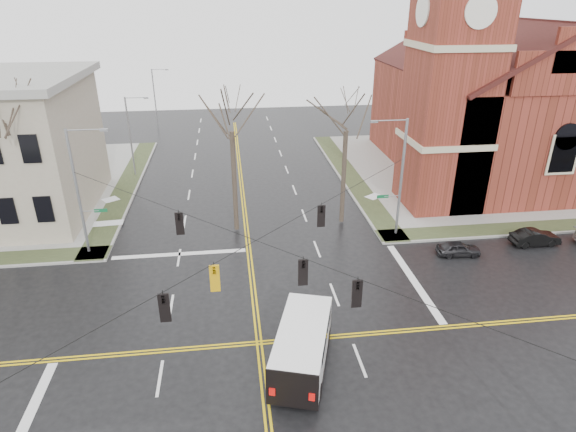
{
  "coord_description": "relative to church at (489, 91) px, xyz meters",
  "views": [
    {
      "loc": [
        -1.08,
        -20.67,
        16.93
      ],
      "look_at": [
        2.33,
        6.0,
        4.64
      ],
      "focal_mm": 30.0,
      "sensor_mm": 36.0,
      "label": 1
    }
  ],
  "objects": [
    {
      "name": "ground",
      "position": [
        -24.76,
        -24.78,
        -8.43
      ],
      "size": [
        120.0,
        120.0,
        0.0
      ],
      "primitive_type": "plane",
      "color": "black",
      "rests_on": "ground"
    },
    {
      "name": "sidewalks",
      "position": [
        -24.76,
        -24.78,
        -8.36
      ],
      "size": [
        80.0,
        80.0,
        0.17
      ],
      "color": "gray",
      "rests_on": "ground"
    },
    {
      "name": "road_markings",
      "position": [
        -24.76,
        -24.78,
        -8.43
      ],
      "size": [
        100.0,
        100.0,
        0.01
      ],
      "color": "gold",
      "rests_on": "ground"
    },
    {
      "name": "church",
      "position": [
        0.0,
        0.0,
        0.0
      ],
      "size": [
        24.28,
        27.48,
        27.5
      ],
      "color": "maroon",
      "rests_on": "ground"
    },
    {
      "name": "signal_pole_ne",
      "position": [
        -13.44,
        -13.28,
        -3.48
      ],
      "size": [
        2.75,
        0.22,
        9.0
      ],
      "color": "gray",
      "rests_on": "ground"
    },
    {
      "name": "signal_pole_nw",
      "position": [
        -36.09,
        -13.28,
        -3.48
      ],
      "size": [
        2.75,
        0.22,
        9.0
      ],
      "color": "gray",
      "rests_on": "ground"
    },
    {
      "name": "span_wires",
      "position": [
        -24.76,
        -24.78,
        -2.23
      ],
      "size": [
        23.02,
        23.02,
        0.03
      ],
      "color": "black",
      "rests_on": "ground"
    },
    {
      "name": "traffic_signals",
      "position": [
        -24.76,
        -25.45,
        -2.98
      ],
      "size": [
        8.21,
        8.26,
        1.3
      ],
      "color": "black",
      "rests_on": "ground"
    },
    {
      "name": "streetlight_north_a",
      "position": [
        -35.42,
        3.22,
        -3.97
      ],
      "size": [
        2.3,
        0.2,
        8.0
      ],
      "color": "gray",
      "rests_on": "ground"
    },
    {
      "name": "streetlight_north_b",
      "position": [
        -35.42,
        23.22,
        -3.97
      ],
      "size": [
        2.3,
        0.2,
        8.0
      ],
      "color": "gray",
      "rests_on": "ground"
    },
    {
      "name": "cargo_van",
      "position": [
        -22.69,
        -26.62,
        -7.07
      ],
      "size": [
        4.05,
        6.47,
        2.31
      ],
      "rotation": [
        0.0,
        0.0,
        -0.3
      ],
      "color": "white",
      "rests_on": "ground"
    },
    {
      "name": "parked_car_a",
      "position": [
        -9.9,
        -16.96,
        -7.91
      ],
      "size": [
        3.16,
        1.49,
        1.04
      ],
      "primitive_type": "imported",
      "rotation": [
        0.0,
        0.0,
        1.48
      ],
      "color": "black",
      "rests_on": "ground"
    },
    {
      "name": "parked_car_b",
      "position": [
        -3.52,
        -16.15,
        -7.84
      ],
      "size": [
        3.65,
        1.34,
        1.19
      ],
      "primitive_type": "imported",
      "rotation": [
        0.0,
        0.0,
        1.59
      ],
      "color": "black",
      "rests_on": "ground"
    },
    {
      "name": "tree_nw_far",
      "position": [
        -39.97,
        -10.65,
        0.75
      ],
      "size": [
        4.0,
        4.0,
        12.7
      ],
      "color": "#322A20",
      "rests_on": "ground"
    },
    {
      "name": "tree_nw_near",
      "position": [
        -25.54,
        -10.94,
        0.11
      ],
      "size": [
        4.0,
        4.0,
        11.81
      ],
      "color": "#322A20",
      "rests_on": "ground"
    },
    {
      "name": "tree_ne",
      "position": [
        -16.96,
        -10.56,
        -0.28
      ],
      "size": [
        4.0,
        4.0,
        11.26
      ],
      "color": "#322A20",
      "rests_on": "ground"
    }
  ]
}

